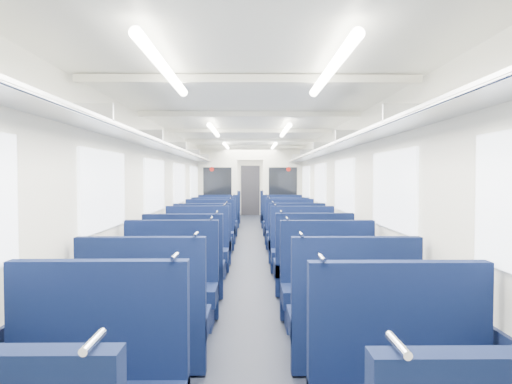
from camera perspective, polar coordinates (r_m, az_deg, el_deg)
The scene contains 33 objects.
floor at distance 9.71m, azimuth -0.75°, elevation -7.28°, with size 2.80×18.00×0.01m, color black.
ceiling at distance 9.62m, azimuth -0.76°, elevation 6.68°, with size 2.80×18.00×0.01m, color white.
wall_left at distance 9.69m, azimuth -9.06°, elevation -0.33°, with size 0.02×18.00×2.35m, color silver.
dado_left at distance 9.76m, azimuth -8.94°, elevation -5.17°, with size 0.03×17.90×0.70m, color #0F1835.
wall_right at distance 9.69m, azimuth 7.55°, elevation -0.32°, with size 0.02×18.00×2.35m, color silver.
dado_right at distance 9.75m, azimuth 7.45°, elevation -5.17°, with size 0.03×17.90×0.70m, color #0F1835.
wall_far at distance 18.59m, azimuth -0.70°, elevation 0.75°, with size 2.80×0.02×2.35m, color silver.
luggage_rack_left at distance 9.67m, azimuth -7.98°, elevation 4.40°, with size 0.36×17.40×0.18m.
luggage_rack_right at distance 9.67m, azimuth 6.47°, elevation 4.41°, with size 0.36×17.40×0.18m.
windows at distance 9.13m, azimuth -0.76°, elevation 1.10°, with size 2.78×15.60×0.75m.
ceiling_fittings at distance 9.35m, azimuth -0.76°, elevation 6.45°, with size 2.70×16.06×0.11m.
end_door at distance 18.53m, azimuth -0.70°, elevation 0.21°, with size 0.75×0.06×2.00m, color black.
bulkhead at distance 12.28m, azimuth -0.73°, elevation 0.43°, with size 2.80×0.10×2.35m.
seat_4 at distance 3.94m, azimuth -13.56°, elevation -15.95°, with size 1.00×0.55×1.12m.
seat_5 at distance 3.92m, azimuth 11.80°, elevation -16.04°, with size 1.00×0.55×1.12m.
seat_6 at distance 4.97m, azimuth -10.68°, elevation -12.16°, with size 1.00×0.55×1.12m.
seat_7 at distance 4.92m, azimuth 9.07°, elevation -12.29°, with size 1.00×0.55×1.12m.
seat_8 at distance 6.01m, azimuth -8.86°, elevation -9.68°, with size 1.00×0.55×1.12m.
seat_9 at distance 6.12m, azimuth 7.08°, elevation -9.47°, with size 1.00×0.55×1.12m.
seat_10 at distance 7.28m, azimuth -7.39°, elevation -7.64°, with size 1.00×0.55×1.12m.
seat_11 at distance 7.21m, azimuth 5.88°, elevation -7.73°, with size 1.00×0.55×1.12m.
seat_12 at distance 8.23m, azimuth -6.60°, elevation -6.53°, with size 1.00×0.55×1.12m.
seat_13 at distance 8.30m, azimuth 5.00°, elevation -6.45°, with size 1.00×0.55×1.12m.
seat_14 at distance 9.43m, azimuth -5.82°, elevation -5.45°, with size 1.00×0.55×1.12m.
seat_15 at distance 9.53m, azimuth 4.27°, elevation -5.37°, with size 1.00×0.55×1.12m.
seat_16 at distance 10.60m, azimuth -5.25°, elevation -4.63°, with size 1.00×0.55×1.12m.
seat_17 at distance 10.50m, azimuth 3.80°, elevation -4.69°, with size 1.00×0.55×1.12m.
seat_18 at distance 11.67m, azimuth -4.82°, elevation -4.03°, with size 1.00×0.55×1.12m.
seat_19 at distance 11.68m, azimuth 3.35°, elevation -4.02°, with size 1.00×0.55×1.12m.
seat_20 at distance 13.86m, azimuth -4.16°, elevation -3.09°, with size 1.00×0.55×1.12m.
seat_21 at distance 13.70m, azimuth 2.76°, elevation -3.15°, with size 1.00×0.55×1.12m.
seat_22 at distance 14.85m, azimuth -3.92°, elevation -2.75°, with size 1.00×0.55×1.12m.
seat_23 at distance 15.03m, azimuth 2.45°, elevation -2.70°, with size 1.00×0.55×1.12m.
Camera 1 is at (0.02, -9.58, 1.55)m, focal length 32.13 mm.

